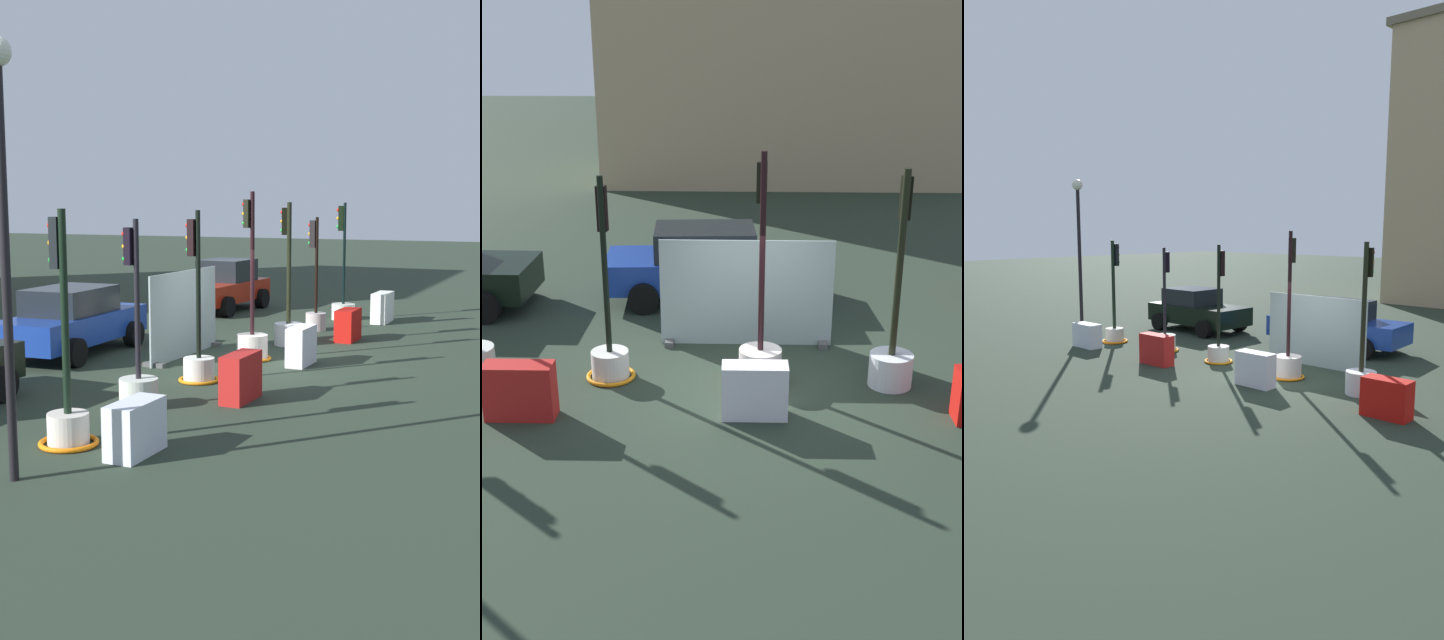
{
  "view_description": "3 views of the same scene",
  "coord_description": "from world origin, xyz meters",
  "views": [
    {
      "loc": [
        -16.37,
        -7.05,
        3.53
      ],
      "look_at": [
        -1.03,
        -0.14,
        1.08
      ],
      "focal_mm": 45.16,
      "sensor_mm": 36.0,
      "label": 1
    },
    {
      "loc": [
        -0.16,
        -11.2,
        5.42
      ],
      "look_at": [
        -0.51,
        0.35,
        0.98
      ],
      "focal_mm": 42.01,
      "sensor_mm": 36.0,
      "label": 2
    },
    {
      "loc": [
        8.77,
        -12.11,
        3.85
      ],
      "look_at": [
        -2.53,
        -0.29,
        1.28
      ],
      "focal_mm": 32.81,
      "sensor_mm": 36.0,
      "label": 3
    }
  ],
  "objects": [
    {
      "name": "traffic_light_1",
      "position": [
        -4.67,
        0.16,
        0.47
      ],
      "size": [
        0.88,
        0.88,
        3.27
      ],
      "color": "beige",
      "rests_on": "ground_plane"
    },
    {
      "name": "car_black_sedan",
      "position": [
        -6.58,
        3.57,
        0.79
      ],
      "size": [
        3.89,
        2.19,
        1.59
      ],
      "color": "black",
      "rests_on": "ground_plane"
    },
    {
      "name": "car_blue_estate",
      "position": [
        -0.95,
        4.23,
        0.79
      ],
      "size": [
        4.43,
        2.28,
        1.58
      ],
      "color": "navy",
      "rests_on": "ground_plane"
    },
    {
      "name": "ground_plane",
      "position": [
        0.0,
        0.0,
        0.0
      ],
      "size": [
        120.0,
        120.0,
        0.0
      ],
      "primitive_type": "plane",
      "color": "#263326"
    },
    {
      "name": "construction_barrier_2",
      "position": [
        0.02,
        -1.14,
        0.43
      ],
      "size": [
        0.99,
        0.41,
        0.85
      ],
      "color": "silver",
      "rests_on": "ground_plane"
    },
    {
      "name": "traffic_light_2",
      "position": [
        -2.38,
        0.16,
        0.54
      ],
      "size": [
        0.83,
        0.83,
        3.39
      ],
      "color": "silver",
      "rests_on": "ground_plane"
    },
    {
      "name": "street_lamp_post",
      "position": [
        -8.5,
        -0.33,
        3.62
      ],
      "size": [
        0.36,
        0.36,
        5.5
      ],
      "color": "black",
      "rests_on": "ground_plane"
    },
    {
      "name": "construction_barrier_0",
      "position": [
        -6.96,
        -1.19,
        0.39
      ],
      "size": [
        1.02,
        0.47,
        0.78
      ],
      "color": "silver",
      "rests_on": "ground_plane"
    },
    {
      "name": "construction_barrier_1",
      "position": [
        -3.48,
        -1.26,
        0.43
      ],
      "size": [
        1.05,
        0.42,
        0.87
      ],
      "color": "#B11C19",
      "rests_on": "ground_plane"
    },
    {
      "name": "traffic_light_0",
      "position": [
        -6.98,
        -0.05,
        0.61
      ],
      "size": [
        0.89,
        0.89,
        3.45
      ],
      "color": "beige",
      "rests_on": "ground_plane"
    },
    {
      "name": "traffic_light_3",
      "position": [
        0.13,
        0.08,
        0.51
      ],
      "size": [
        0.88,
        0.88,
        3.79
      ],
      "color": "silver",
      "rests_on": "ground_plane"
    },
    {
      "name": "construction_barrier_3",
      "position": [
        3.49,
        -1.16,
        0.41
      ],
      "size": [
        0.99,
        0.47,
        0.82
      ],
      "color": "red",
      "rests_on": "ground_plane"
    },
    {
      "name": "traffic_light_4",
      "position": [
        2.26,
        0.02,
        0.62
      ],
      "size": [
        0.71,
        0.71,
        3.55
      ],
      "color": "silver",
      "rests_on": "ground_plane"
    },
    {
      "name": "site_fence_panel",
      "position": [
        -0.11,
        1.68,
        0.94
      ],
      "size": [
        3.15,
        0.5,
        1.99
      ],
      "color": "#92A5A4",
      "rests_on": "ground_plane"
    }
  ]
}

